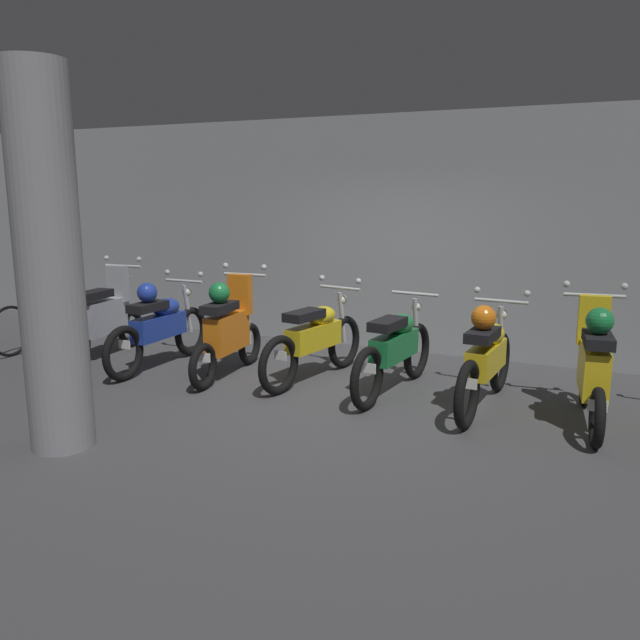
{
  "coord_description": "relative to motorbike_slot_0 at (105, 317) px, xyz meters",
  "views": [
    {
      "loc": [
        2.5,
        -5.91,
        2.15
      ],
      "look_at": [
        -0.35,
        0.41,
        0.75
      ],
      "focal_mm": 35.79,
      "sensor_mm": 36.0,
      "label": 1
    }
  ],
  "objects": [
    {
      "name": "ground_plane",
      "position": [
        3.46,
        -0.44,
        -0.53
      ],
      "size": [
        80.0,
        80.0,
        0.0
      ],
      "primitive_type": "plane",
      "color": "#424244"
    },
    {
      "name": "back_wall",
      "position": [
        3.46,
        2.05,
        1.05
      ],
      "size": [
        16.0,
        0.3,
        3.15
      ],
      "primitive_type": "cube",
      "color": "gray",
      "rests_on": "ground"
    },
    {
      "name": "motorbike_slot_0",
      "position": [
        0.0,
        0.0,
        0.0
      ],
      "size": [
        0.59,
        1.68,
        1.29
      ],
      "color": "black",
      "rests_on": "ground"
    },
    {
      "name": "motorbike_slot_1",
      "position": [
        0.99,
        -0.15,
        0.0
      ],
      "size": [
        0.59,
        1.95,
        1.15
      ],
      "color": "black",
      "rests_on": "ground"
    },
    {
      "name": "motorbike_slot_2",
      "position": [
        1.98,
        -0.13,
        0.04
      ],
      "size": [
        0.59,
        1.68,
        1.29
      ],
      "color": "black",
      "rests_on": "ground"
    },
    {
      "name": "motorbike_slot_3",
      "position": [
        2.97,
        0.15,
        -0.04
      ],
      "size": [
        0.61,
        1.93,
        1.15
      ],
      "color": "black",
      "rests_on": "ground"
    },
    {
      "name": "motorbike_slot_4",
      "position": [
        3.96,
        0.07,
        -0.04
      ],
      "size": [
        0.56,
        1.95,
        1.03
      ],
      "color": "black",
      "rests_on": "ground"
    },
    {
      "name": "motorbike_slot_5",
      "position": [
        4.95,
        -0.05,
        0.0
      ],
      "size": [
        0.59,
        1.95,
        1.15
      ],
      "color": "black",
      "rests_on": "ground"
    },
    {
      "name": "motorbike_slot_6",
      "position": [
        5.93,
        -0.11,
        0.04
      ],
      "size": [
        0.59,
        1.68,
        1.29
      ],
      "color": "black",
      "rests_on": "ground"
    },
    {
      "name": "bicycle",
      "position": [
        -1.16,
        -0.01,
        -0.17
      ],
      "size": [
        0.5,
        1.73,
        0.89
      ],
      "color": "black",
      "rests_on": "ground"
    },
    {
      "name": "support_pillar",
      "position": [
        1.82,
        -2.53,
        1.05
      ],
      "size": [
        0.53,
        0.53,
        3.15
      ],
      "primitive_type": "cylinder",
      "color": "gray",
      "rests_on": "ground"
    }
  ]
}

